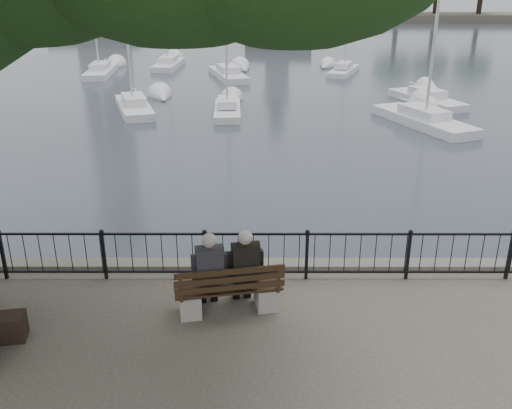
{
  "coord_description": "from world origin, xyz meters",
  "views": [
    {
      "loc": [
        0.01,
        -7.51,
        5.69
      ],
      "look_at": [
        0.0,
        2.5,
        1.6
      ],
      "focal_mm": 40.0,
      "sensor_mm": 36.0,
      "label": 1
    }
  ],
  "objects_px": {
    "bench": "(229,295)",
    "person_left": "(209,274)",
    "lion_monument": "(277,21)",
    "person_right": "(244,271)"
  },
  "relations": [
    {
      "from": "bench",
      "to": "person_left",
      "type": "relative_size",
      "value": 1.24
    },
    {
      "from": "lion_monument",
      "to": "person_right",
      "type": "bearing_deg",
      "value": -92.61
    },
    {
      "from": "person_right",
      "to": "lion_monument",
      "type": "bearing_deg",
      "value": 87.39
    },
    {
      "from": "bench",
      "to": "person_left",
      "type": "bearing_deg",
      "value": 172.04
    },
    {
      "from": "person_left",
      "to": "person_right",
      "type": "distance_m",
      "value": 0.63
    },
    {
      "from": "person_right",
      "to": "lion_monument",
      "type": "xyz_separation_m",
      "value": [
        2.21,
        48.47,
        0.56
      ]
    },
    {
      "from": "person_left",
      "to": "lion_monument",
      "type": "height_order",
      "value": "lion_monument"
    },
    {
      "from": "bench",
      "to": "person_left",
      "type": "height_order",
      "value": "person_left"
    },
    {
      "from": "person_left",
      "to": "bench",
      "type": "bearing_deg",
      "value": -7.96
    },
    {
      "from": "bench",
      "to": "person_left",
      "type": "xyz_separation_m",
      "value": [
        -0.34,
        0.05,
        0.38
      ]
    }
  ]
}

